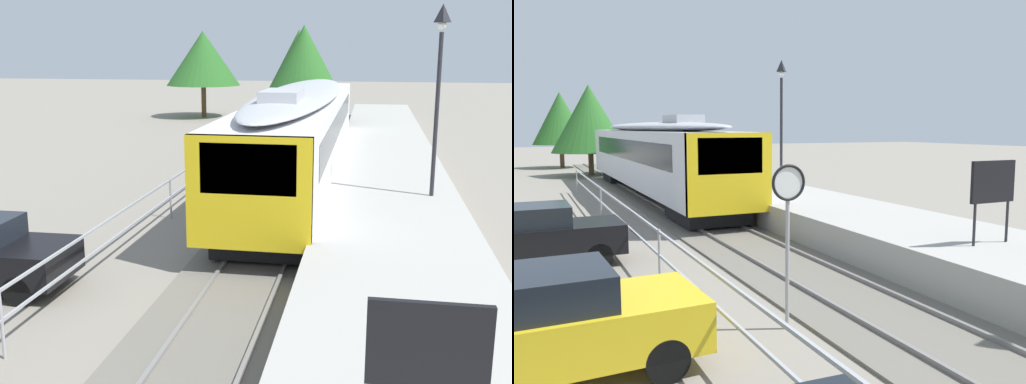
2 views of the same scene
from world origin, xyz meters
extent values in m
plane|color=gray|center=(-3.00, 22.00, 0.00)|extent=(160.00, 160.00, 0.00)
cube|color=#6B665B|center=(0.00, 22.00, 0.03)|extent=(3.20, 60.00, 0.06)
cube|color=slate|center=(-0.72, 22.00, 0.10)|extent=(0.08, 60.00, 0.08)
cube|color=slate|center=(0.72, 22.00, 0.10)|extent=(0.08, 60.00, 0.08)
cube|color=silver|center=(0.00, 26.77, 1.96)|extent=(2.80, 20.90, 2.55)
cube|color=yellow|center=(0.00, 16.42, 1.96)|extent=(2.80, 0.24, 2.55)
cube|color=black|center=(0.00, 16.34, 2.53)|extent=(2.13, 0.08, 1.12)
cube|color=black|center=(0.00, 26.77, 2.37)|extent=(2.82, 17.56, 0.92)
ellipsoid|color=#B2B5BA|center=(0.00, 26.77, 3.42)|extent=(2.69, 20.07, 0.44)
cube|color=#B2B5BA|center=(0.00, 21.54, 3.70)|extent=(1.10, 2.20, 0.36)
cube|color=#EAE5C6|center=(0.00, 16.35, 0.97)|extent=(1.00, 0.10, 0.20)
cube|color=black|center=(0.00, 18.72, 0.42)|extent=(2.24, 3.20, 0.55)
cube|color=black|center=(0.00, 34.82, 0.42)|extent=(2.24, 3.20, 0.55)
cube|color=#A8A59E|center=(3.25, 22.00, 0.45)|extent=(3.90, 60.00, 0.90)
cylinder|color=#232328|center=(4.38, 21.63, 3.20)|extent=(0.12, 0.12, 4.60)
pyramid|color=#232328|center=(4.38, 21.63, 6.00)|extent=(0.34, 0.34, 0.50)
sphere|color=silver|center=(4.38, 21.63, 5.68)|extent=(0.24, 0.24, 0.24)
cylinder|color=#232328|center=(2.73, 9.12, 1.35)|extent=(0.06, 0.06, 0.90)
cylinder|color=#232328|center=(3.69, 9.12, 1.35)|extent=(0.06, 0.06, 0.90)
cube|color=black|center=(3.21, 9.12, 2.25)|extent=(1.20, 0.08, 0.90)
cylinder|color=#9EA0A5|center=(-1.93, 8.69, 1.10)|extent=(0.07, 0.07, 2.20)
cylinder|color=white|center=(-1.93, 8.67, 2.50)|extent=(0.60, 0.03, 0.60)
torus|color=black|center=(-1.93, 8.65, 2.50)|extent=(0.61, 0.05, 0.61)
cube|color=#9EA0A5|center=(-3.30, 12.00, 1.20)|extent=(0.05, 36.00, 0.05)
cube|color=#9EA0A5|center=(-3.30, 12.00, 0.69)|extent=(0.05, 36.00, 0.05)
cylinder|color=#9EA0A5|center=(-3.30, 12.00, 0.62)|extent=(0.06, 0.06, 1.25)
cylinder|color=#9EA0A5|center=(-3.30, 21.00, 0.62)|extent=(0.06, 0.06, 1.25)
cylinder|color=#9EA0A5|center=(-3.30, 30.00, 0.62)|extent=(0.06, 0.06, 1.25)
cube|color=gold|center=(-5.60, 8.40, 0.67)|extent=(4.07, 1.92, 0.72)
cube|color=black|center=(-5.85, 8.39, 1.28)|extent=(2.06, 1.63, 0.50)
cylinder|color=black|center=(-4.31, 9.23, 0.31)|extent=(0.63, 0.23, 0.62)
cylinder|color=black|center=(-4.25, 7.67, 0.31)|extent=(0.63, 0.23, 0.62)
cube|color=black|center=(-5.60, 14.86, 0.67)|extent=(4.02, 1.82, 0.72)
cube|color=black|center=(-5.85, 14.85, 1.28)|extent=(2.02, 1.58, 0.50)
cylinder|color=black|center=(-4.29, 15.66, 0.31)|extent=(0.62, 0.21, 0.62)
cylinder|color=black|center=(-4.27, 14.10, 0.31)|extent=(0.62, 0.21, 0.62)
cylinder|color=brown|center=(-2.70, 49.02, 0.98)|extent=(0.36, 0.36, 1.96)
cone|color=#286023|center=(-2.70, 49.02, 4.15)|extent=(4.53, 4.53, 4.38)
cylinder|color=brown|center=(-1.39, 40.19, 0.82)|extent=(0.36, 0.36, 1.64)
cone|color=#286023|center=(-1.39, 40.19, 4.00)|extent=(5.23, 5.23, 4.72)
camera|label=1|loc=(2.58, 3.27, 5.08)|focal=44.18mm
camera|label=2|loc=(-5.88, 0.96, 3.40)|focal=37.30mm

